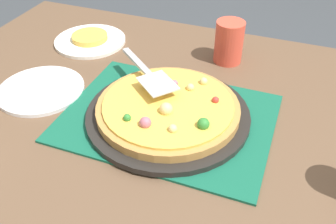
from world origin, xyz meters
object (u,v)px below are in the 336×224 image
at_px(plate_near_left, 90,41).
at_px(cup_corner, 229,42).
at_px(pizza_server, 148,74).
at_px(pizza_pan, 168,114).
at_px(plate_side, 41,90).
at_px(pizza, 168,108).
at_px(served_slice_left, 90,37).

relative_size(plate_near_left, cup_corner, 1.83).
bearing_deg(pizza_server, pizza_pan, -40.17).
bearing_deg(plate_near_left, plate_side, -86.30).
bearing_deg(pizza, plate_near_left, 143.61).
distance_m(served_slice_left, pizza_server, 0.36).
height_order(pizza_pan, plate_near_left, pizza_pan).
bearing_deg(served_slice_left, pizza, -36.39).
height_order(pizza, cup_corner, cup_corner).
height_order(pizza_pan, pizza_server, pizza_server).
bearing_deg(pizza_server, pizza, -40.19).
height_order(plate_near_left, plate_side, same).
bearing_deg(pizza, pizza_pan, 138.54).
bearing_deg(plate_side, pizza_server, 15.61).
bearing_deg(plate_near_left, cup_corner, 5.73).
distance_m(pizza, served_slice_left, 0.45).
bearing_deg(plate_side, plate_near_left, 93.70).
relative_size(pizza, plate_side, 1.50).
bearing_deg(plate_side, pizza, 1.93).
bearing_deg(plate_near_left, served_slice_left, 0.00).
bearing_deg(pizza_pan, plate_side, -177.93).
bearing_deg(plate_side, served_slice_left, 93.70).
distance_m(pizza, cup_corner, 0.32).
height_order(pizza, plate_side, pizza).
bearing_deg(cup_corner, pizza_pan, -101.81).
xyz_separation_m(plate_side, pizza_server, (0.27, 0.08, 0.07)).
xyz_separation_m(pizza_pan, cup_corner, (0.06, 0.31, 0.05)).
height_order(pizza, pizza_server, pizza_server).
relative_size(cup_corner, pizza_server, 0.59).
xyz_separation_m(cup_corner, pizza_server, (-0.14, -0.25, 0.01)).
relative_size(plate_near_left, served_slice_left, 2.00).
height_order(plate_side, served_slice_left, served_slice_left).
distance_m(plate_side, pizza_server, 0.29).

